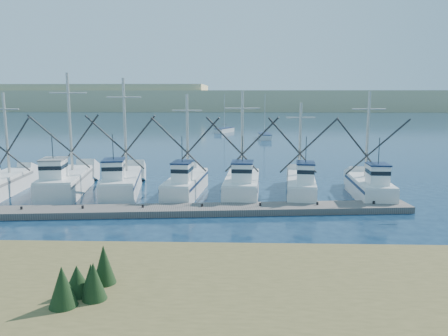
% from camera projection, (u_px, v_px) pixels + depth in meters
% --- Properties ---
extents(ground, '(500.00, 500.00, 0.00)m').
position_uv_depth(ground, '(283.00, 242.00, 23.84)').
color(ground, '#0C2038').
rests_on(ground, ground).
extents(shore_bank, '(40.00, 10.00, 1.60)m').
position_uv_depth(shore_bank, '(67.00, 319.00, 14.12)').
color(shore_bank, '#4C422D').
rests_on(shore_bank, ground).
extents(floating_dock, '(32.96, 5.34, 0.44)m').
position_uv_depth(floating_dock, '(173.00, 210.00, 29.65)').
color(floating_dock, '#66605B').
rests_on(floating_dock, ground).
extents(dune_ridge, '(360.00, 60.00, 10.00)m').
position_uv_depth(dune_ridge, '(244.00, 100.00, 229.98)').
color(dune_ridge, tan).
rests_on(dune_ridge, ground).
extents(trawler_fleet, '(32.02, 8.94, 9.75)m').
position_uv_depth(trawler_fleet, '(171.00, 184.00, 34.64)').
color(trawler_fleet, silver).
rests_on(trawler_fleet, ground).
extents(sailboat_near, '(2.18, 6.56, 8.10)m').
position_uv_depth(sailboat_near, '(265.00, 136.00, 79.83)').
color(sailboat_near, silver).
rests_on(sailboat_near, ground).
extents(sailboat_far, '(4.24, 6.53, 8.10)m').
position_uv_depth(sailboat_far, '(224.00, 130.00, 93.20)').
color(sailboat_far, silver).
rests_on(sailboat_far, ground).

